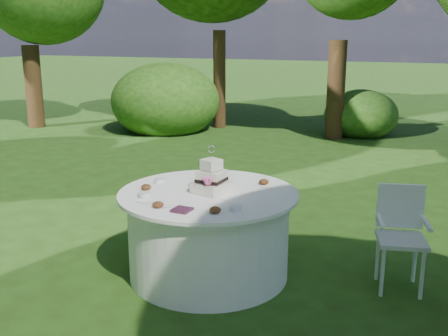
{
  "coord_description": "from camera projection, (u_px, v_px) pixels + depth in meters",
  "views": [
    {
      "loc": [
        1.96,
        -3.87,
        2.08
      ],
      "look_at": [
        0.15,
        0.0,
        1.0
      ],
      "focal_mm": 42.0,
      "sensor_mm": 36.0,
      "label": 1
    }
  ],
  "objects": [
    {
      "name": "ground",
      "position": [
        209.0,
        274.0,
        4.71
      ],
      "size": [
        80.0,
        80.0,
        0.0
      ],
      "primitive_type": "plane",
      "color": "#223B10",
      "rests_on": "ground"
    },
    {
      "name": "napkins",
      "position": [
        182.0,
        210.0,
        4.03
      ],
      "size": [
        0.14,
        0.14,
        0.02
      ],
      "primitive_type": "cube",
      "color": "#431C32",
      "rests_on": "table"
    },
    {
      "name": "feather_plume",
      "position": [
        161.0,
        205.0,
        4.15
      ],
      "size": [
        0.48,
        0.07,
        0.01
      ],
      "primitive_type": "ellipsoid",
      "color": "silver",
      "rests_on": "table"
    },
    {
      "name": "table",
      "position": [
        209.0,
        233.0,
        4.61
      ],
      "size": [
        1.56,
        1.56,
        0.77
      ],
      "color": "white",
      "rests_on": "ground"
    },
    {
      "name": "cake",
      "position": [
        211.0,
        180.0,
        4.48
      ],
      "size": [
        0.32,
        0.32,
        0.41
      ],
      "color": "silver",
      "rests_on": "table"
    },
    {
      "name": "chair",
      "position": [
        401.0,
        229.0,
        4.38
      ],
      "size": [
        0.48,
        0.47,
        0.87
      ],
      "color": "silver",
      "rests_on": "ground"
    },
    {
      "name": "votives",
      "position": [
        185.0,
        188.0,
        4.57
      ],
      "size": [
        1.05,
        0.96,
        0.04
      ],
      "color": "silver",
      "rests_on": "table"
    },
    {
      "name": "petal_cups",
      "position": [
        197.0,
        195.0,
        4.35
      ],
      "size": [
        0.96,
        1.06,
        0.05
      ],
      "color": "#562D16",
      "rests_on": "table"
    }
  ]
}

